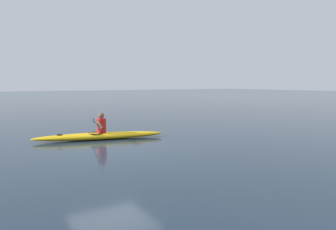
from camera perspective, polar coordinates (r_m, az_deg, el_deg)
ground_plane at (r=10.13m, az=-10.40°, el=-5.90°), size 160.00×160.00×0.00m
kayak at (r=11.61m, az=-12.34°, el=-3.78°), size 4.69×1.70×0.26m
kayaker at (r=11.55m, az=-12.24°, el=-1.62°), size 0.67×2.32×0.72m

